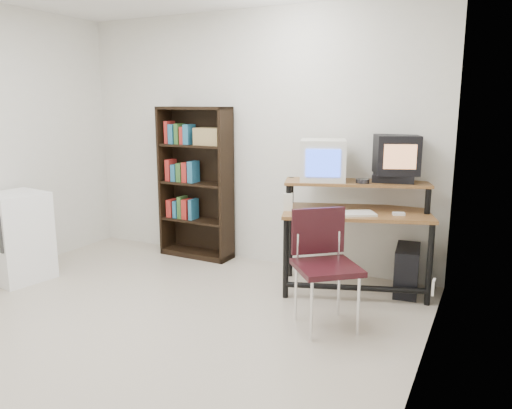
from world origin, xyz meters
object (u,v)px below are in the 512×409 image
at_px(crt_monitor, 323,161).
at_px(mini_fridge, 17,237).
at_px(computer_desk, 356,215).
at_px(school_chair, 323,255).
at_px(bookshelf, 196,181).
at_px(crt_tv, 396,155).
at_px(pc_tower, 407,270).

xyz_separation_m(crt_monitor, mini_fridge, (-2.63, -1.22, -0.74)).
relative_size(computer_desk, school_chair, 1.60).
xyz_separation_m(school_chair, bookshelf, (-1.81, 1.06, 0.30)).
distance_m(crt_monitor, mini_fridge, 2.99).
relative_size(computer_desk, crt_tv, 3.00).
height_order(computer_desk, pc_tower, computer_desk).
height_order(pc_tower, mini_fridge, mini_fridge).
distance_m(school_chair, bookshelf, 2.12).
height_order(crt_monitor, school_chair, crt_monitor).
xyz_separation_m(computer_desk, school_chair, (-0.02, -0.83, -0.15)).
bearing_deg(crt_tv, pc_tower, -56.69).
bearing_deg(bookshelf, pc_tower, -1.14).
distance_m(pc_tower, mini_fridge, 3.66).
height_order(crt_monitor, pc_tower, crt_monitor).
bearing_deg(pc_tower, school_chair, -123.26).
xyz_separation_m(crt_monitor, school_chair, (0.32, -0.87, -0.61)).
bearing_deg(crt_tv, mini_fridge, -177.14).
relative_size(crt_tv, school_chair, 0.53).
xyz_separation_m(computer_desk, mini_fridge, (-2.96, -1.18, -0.27)).
xyz_separation_m(pc_tower, school_chair, (-0.47, -0.95, 0.34)).
height_order(crt_tv, pc_tower, crt_tv).
xyz_separation_m(pc_tower, bookshelf, (-2.29, 0.11, 0.64)).
distance_m(computer_desk, crt_tv, 0.64).
bearing_deg(pc_tower, mini_fridge, -166.04).
distance_m(crt_tv, school_chair, 1.30).
xyz_separation_m(school_chair, mini_fridge, (-2.94, -0.34, -0.13)).
xyz_separation_m(computer_desk, pc_tower, (0.45, 0.12, -0.49)).
bearing_deg(computer_desk, school_chair, -109.74).
bearing_deg(school_chair, computer_desk, 49.01).
relative_size(bookshelf, mini_fridge, 1.94).
bearing_deg(bookshelf, mini_fridge, -127.03).
height_order(computer_desk, mini_fridge, computer_desk).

